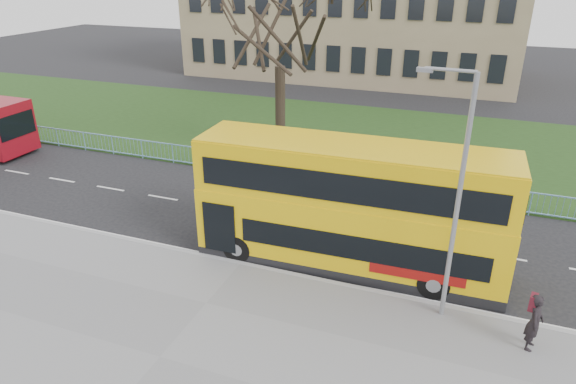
% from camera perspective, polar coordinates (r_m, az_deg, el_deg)
% --- Properties ---
extents(ground, '(120.00, 120.00, 0.00)m').
position_cam_1_polar(ground, '(20.19, -3.34, -5.96)').
color(ground, black).
rests_on(ground, ground).
extents(pavement, '(80.00, 10.50, 0.12)m').
position_cam_1_polar(pavement, '(15.42, -14.02, -17.50)').
color(pavement, slate).
rests_on(pavement, ground).
extents(kerb, '(80.00, 0.20, 0.14)m').
position_cam_1_polar(kerb, '(18.96, -5.25, -7.97)').
color(kerb, gray).
rests_on(kerb, ground).
extents(grass_verge, '(80.00, 15.40, 0.08)m').
position_cam_1_polar(grass_verge, '(32.64, 6.90, 6.04)').
color(grass_verge, '#1D3714').
rests_on(grass_verge, ground).
extents(guard_railing, '(40.00, 0.12, 1.10)m').
position_cam_1_polar(guard_railing, '(25.49, 2.63, 2.12)').
color(guard_railing, '#7FB7E2').
rests_on(guard_railing, ground).
extents(bare_tree, '(8.22, 8.22, 11.74)m').
position_cam_1_polar(bare_tree, '(28.14, -0.91, 15.68)').
color(bare_tree, black).
rests_on(bare_tree, grass_verge).
extents(yellow_bus, '(10.88, 2.91, 4.53)m').
position_cam_1_polar(yellow_bus, '(18.01, 6.90, -1.31)').
color(yellow_bus, yellow).
rests_on(yellow_bus, ground).
extents(pedestrian, '(0.53, 0.70, 1.75)m').
position_cam_1_polar(pedestrian, '(16.22, 25.71, -12.89)').
color(pedestrian, black).
rests_on(pedestrian, pavement).
extents(street_lamp, '(1.60, 0.24, 7.53)m').
position_cam_1_polar(street_lamp, '(15.08, 18.15, -0.05)').
color(street_lamp, gray).
rests_on(street_lamp, pavement).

